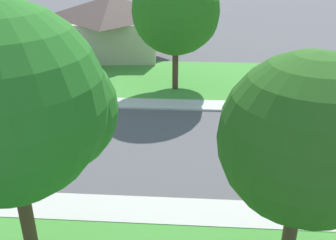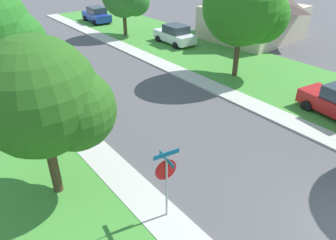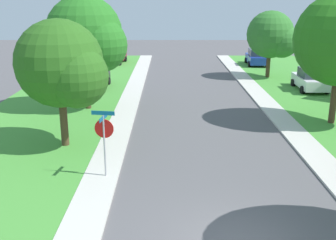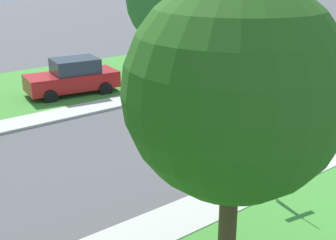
{
  "view_description": "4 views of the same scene",
  "coord_description": "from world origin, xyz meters",
  "px_view_note": "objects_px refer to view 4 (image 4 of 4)",
  "views": [
    {
      "loc": [
        -14.79,
        10.86,
        7.98
      ],
      "look_at": [
        -0.37,
        11.84,
        1.4
      ],
      "focal_mm": 40.39,
      "sensor_mm": 36.0,
      "label": 1
    },
    {
      "loc": [
        -9.38,
        -1.59,
        8.5
      ],
      "look_at": [
        -1.75,
        8.05,
        1.4
      ],
      "focal_mm": 33.76,
      "sensor_mm": 36.0,
      "label": 2
    },
    {
      "loc": [
        -2.01,
        -10.27,
        6.91
      ],
      "look_at": [
        -1.94,
        8.03,
        1.4
      ],
      "focal_mm": 43.52,
      "sensor_mm": 36.0,
      "label": 3
    },
    {
      "loc": [
        -12.36,
        13.99,
        6.24
      ],
      "look_at": [
        -1.64,
        5.55,
        1.4
      ],
      "focal_mm": 48.77,
      "sensor_mm": 36.0,
      "label": 4
    }
  ],
  "objects_px": {
    "tree_sidewalk_far": "(176,1)",
    "fire_hydrant": "(172,76)",
    "stop_sign_far_corner": "(255,124)",
    "stop_sign_near_corner": "(245,43)",
    "car_red_behind_trees": "(73,77)",
    "tree_corner_large": "(231,94)"
  },
  "relations": [
    {
      "from": "stop_sign_near_corner",
      "to": "car_red_behind_trees",
      "type": "height_order",
      "value": "stop_sign_near_corner"
    },
    {
      "from": "stop_sign_far_corner",
      "to": "fire_hydrant",
      "type": "height_order",
      "value": "stop_sign_far_corner"
    },
    {
      "from": "stop_sign_far_corner",
      "to": "tree_sidewalk_far",
      "type": "bearing_deg",
      "value": -28.81
    },
    {
      "from": "stop_sign_near_corner",
      "to": "fire_hydrant",
      "type": "distance_m",
      "value": 4.53
    },
    {
      "from": "stop_sign_near_corner",
      "to": "tree_sidewalk_far",
      "type": "relative_size",
      "value": 0.4
    },
    {
      "from": "stop_sign_near_corner",
      "to": "fire_hydrant",
      "type": "height_order",
      "value": "stop_sign_near_corner"
    },
    {
      "from": "stop_sign_far_corner",
      "to": "tree_corner_large",
      "type": "bearing_deg",
      "value": 123.45
    },
    {
      "from": "tree_sidewalk_far",
      "to": "tree_corner_large",
      "type": "bearing_deg",
      "value": 144.39
    },
    {
      "from": "stop_sign_far_corner",
      "to": "car_red_behind_trees",
      "type": "xyz_separation_m",
      "value": [
        11.67,
        -0.27,
        -1.01
      ]
    },
    {
      "from": "tree_sidewalk_far",
      "to": "fire_hydrant",
      "type": "bearing_deg",
      "value": 128.23
    },
    {
      "from": "stop_sign_far_corner",
      "to": "fire_hydrant",
      "type": "xyz_separation_m",
      "value": [
        10.19,
        -5.16,
        -1.45
      ]
    },
    {
      "from": "stop_sign_near_corner",
      "to": "stop_sign_far_corner",
      "type": "xyz_separation_m",
      "value": [
        -8.93,
        9.26,
        0.0
      ]
    },
    {
      "from": "stop_sign_near_corner",
      "to": "fire_hydrant",
      "type": "bearing_deg",
      "value": 72.8
    },
    {
      "from": "stop_sign_near_corner",
      "to": "tree_corner_large",
      "type": "distance_m",
      "value": 17.01
    },
    {
      "from": "car_red_behind_trees",
      "to": "stop_sign_near_corner",
      "type": "bearing_deg",
      "value": -107.0
    },
    {
      "from": "stop_sign_near_corner",
      "to": "fire_hydrant",
      "type": "relative_size",
      "value": 3.34
    },
    {
      "from": "stop_sign_far_corner",
      "to": "fire_hydrant",
      "type": "bearing_deg",
      "value": -26.87
    },
    {
      "from": "stop_sign_near_corner",
      "to": "tree_sidewalk_far",
      "type": "distance_m",
      "value": 4.45
    },
    {
      "from": "car_red_behind_trees",
      "to": "tree_sidewalk_far",
      "type": "xyz_separation_m",
      "value": [
        -0.86,
        -5.67,
        3.3
      ]
    },
    {
      "from": "tree_sidewalk_far",
      "to": "tree_corner_large",
      "type": "relative_size",
      "value": 1.15
    },
    {
      "from": "stop_sign_near_corner",
      "to": "tree_corner_large",
      "type": "bearing_deg",
      "value": 131.42
    },
    {
      "from": "car_red_behind_trees",
      "to": "fire_hydrant",
      "type": "distance_m",
      "value": 5.13
    }
  ]
}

